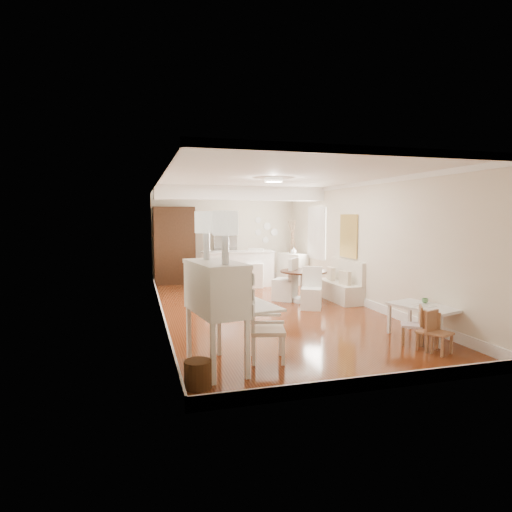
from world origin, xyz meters
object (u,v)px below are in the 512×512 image
fridge (236,252)px  kids_chair_a (428,331)px  kids_chair_c (440,332)px  slip_chair_near (311,288)px  slip_chair_far (285,279)px  wicker_basket (198,374)px  kids_table (424,322)px  breakfast_counter (238,269)px  bar_stool_left (210,273)px  gustavian_armchair (267,329)px  pantry_cabinet (174,245)px  kids_chair_b (411,324)px  secretary_bureau (216,315)px  dining_table (303,286)px  sideboard (292,268)px  bar_stool_right (256,268)px

fridge → kids_chair_a: bearing=-80.8°
kids_chair_c → slip_chair_near: slip_chair_near is taller
kids_chair_a → slip_chair_far: bearing=158.6°
wicker_basket → kids_table: bearing=15.1°
kids_chair_c → fridge: (-1.29, 7.71, 0.58)m
breakfast_counter → bar_stool_left: bearing=-165.3°
gustavian_armchair → wicker_basket: (-1.08, -0.69, -0.28)m
kids_table → pantry_cabinet: bearing=116.6°
kids_chair_a → fridge: size_ratio=0.33×
kids_chair_b → wicker_basket: bearing=-45.0°
kids_table → fridge: (-1.60, 6.94, 0.63)m
gustavian_armchair → kids_chair_b: 2.44m
wicker_basket → slip_chair_near: size_ratio=0.36×
secretary_bureau → dining_table: (2.79, 3.81, -0.35)m
secretary_bureau → wicker_basket: 0.87m
wicker_basket → sideboard: sideboard is taller
kids_chair_b → bar_stool_right: bearing=-139.3°
kids_table → slip_chair_near: 2.75m
secretary_bureau → slip_chair_far: size_ratio=1.40×
dining_table → fridge: (-0.79, 3.62, 0.53)m
bar_stool_right → pantry_cabinet: pantry_cabinet is taller
kids_table → bar_stool_right: (-1.33, 5.67, 0.27)m
kids_chair_a → bar_stool_left: size_ratio=0.64×
slip_chair_far → kids_table: bearing=58.1°
secretary_bureau → kids_chair_a: 3.25m
gustavian_armchair → pantry_cabinet: size_ratio=0.39×
breakfast_counter → pantry_cabinet: bearing=147.6°
kids_table → kids_chair_c: bearing=-112.0°
dining_table → pantry_cabinet: pantry_cabinet is taller
wicker_basket → secretary_bureau: bearing=60.4°
kids_chair_b → slip_chair_near: size_ratio=0.69×
slip_chair_near → wicker_basket: bearing=-102.7°
secretary_bureau → sideboard: 7.43m
wicker_basket → kids_chair_b: size_ratio=0.52×
gustavian_armchair → slip_chair_near: 3.52m
pantry_cabinet → sideboard: 3.62m
kids_chair_c → secretary_bureau: bearing=154.4°
kids_table → bar_stool_left: bearing=115.0°
kids_chair_c → bar_stool_left: 6.85m
gustavian_armchair → wicker_basket: size_ratio=2.73×
slip_chair_far → bar_stool_left: slip_chair_far is taller
dining_table → breakfast_counter: size_ratio=0.54×
kids_chair_c → slip_chair_far: size_ratio=0.62×
fridge → bar_stool_right: bearing=-78.2°
gustavian_armchair → kids_chair_a: size_ratio=1.53×
breakfast_counter → bar_stool_right: bearing=-25.9°
dining_table → sideboard: (0.74, 2.72, 0.08)m
gustavian_armchair → wicker_basket: gustavian_armchair is taller
fridge → sideboard: size_ratio=1.91×
secretary_bureau → gustavian_armchair: 0.81m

